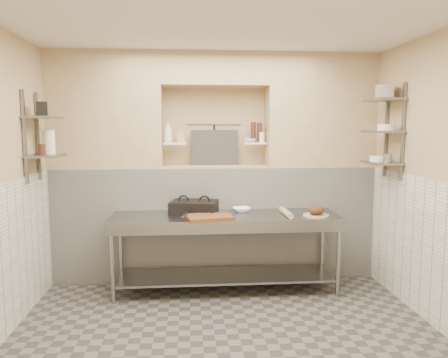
{
  "coord_description": "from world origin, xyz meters",
  "views": [
    {
      "loc": [
        -0.34,
        -3.7,
        1.9
      ],
      "look_at": [
        0.04,
        0.9,
        1.35
      ],
      "focal_mm": 35.0,
      "sensor_mm": 36.0,
      "label": 1
    }
  ],
  "objects": [
    {
      "name": "floor",
      "position": [
        0.0,
        0.0,
        -0.05
      ],
      "size": [
        4.0,
        3.9,
        0.1
      ],
      "primitive_type": "cube",
      "color": "#58534E",
      "rests_on": "ground"
    },
    {
      "name": "ceiling",
      "position": [
        0.0,
        0.0,
        2.85
      ],
      "size": [
        4.0,
        3.9,
        0.1
      ],
      "primitive_type": "cube",
      "color": "silver",
      "rests_on": "ground"
    },
    {
      "name": "wall_back",
      "position": [
        0.0,
        2.0,
        1.4
      ],
      "size": [
        4.0,
        0.1,
        2.8
      ],
      "primitive_type": "cube",
      "color": "tan",
      "rests_on": "ground"
    },
    {
      "name": "wall_front",
      "position": [
        0.0,
        -2.0,
        1.4
      ],
      "size": [
        4.0,
        0.1,
        2.8
      ],
      "primitive_type": "cube",
      "color": "tan",
      "rests_on": "ground"
    },
    {
      "name": "backwall_lower",
      "position": [
        0.0,
        1.75,
        0.7
      ],
      "size": [
        4.0,
        0.4,
        1.4
      ],
      "primitive_type": "cube",
      "color": "white",
      "rests_on": "floor"
    },
    {
      "name": "alcove_sill",
      "position": [
        0.0,
        1.75,
        1.41
      ],
      "size": [
        1.3,
        0.4,
        0.02
      ],
      "primitive_type": "cube",
      "color": "tan",
      "rests_on": "backwall_lower"
    },
    {
      "name": "backwall_pillar_left",
      "position": [
        -1.33,
        1.75,
        2.1
      ],
      "size": [
        1.35,
        0.4,
        1.4
      ],
      "primitive_type": "cube",
      "color": "tan",
      "rests_on": "backwall_lower"
    },
    {
      "name": "backwall_pillar_right",
      "position": [
        1.33,
        1.75,
        2.1
      ],
      "size": [
        1.35,
        0.4,
        1.4
      ],
      "primitive_type": "cube",
      "color": "tan",
      "rests_on": "backwall_lower"
    },
    {
      "name": "backwall_header",
      "position": [
        0.0,
        1.75,
        2.6
      ],
      "size": [
        1.3,
        0.4,
        0.4
      ],
      "primitive_type": "cube",
      "color": "tan",
      "rests_on": "backwall_lower"
    },
    {
      "name": "wainscot_right",
      "position": [
        1.99,
        0.0,
        0.7
      ],
      "size": [
        0.02,
        3.9,
        1.4
      ],
      "primitive_type": "cube",
      "color": "white",
      "rests_on": "floor"
    },
    {
      "name": "alcove_shelf_left",
      "position": [
        -0.5,
        1.75,
        1.7
      ],
      "size": [
        0.28,
        0.16,
        0.02
      ],
      "primitive_type": "cube",
      "color": "white",
      "rests_on": "backwall_lower"
    },
    {
      "name": "alcove_shelf_right",
      "position": [
        0.5,
        1.75,
        1.7
      ],
      "size": [
        0.28,
        0.16,
        0.02
      ],
      "primitive_type": "cube",
      "color": "white",
      "rests_on": "backwall_lower"
    },
    {
      "name": "utensil_rail",
      "position": [
        0.0,
        1.92,
        1.95
      ],
      "size": [
        0.7,
        0.02,
        0.02
      ],
      "primitive_type": "cylinder",
      "rotation": [
        0.0,
        1.57,
        0.0
      ],
      "color": "gray",
      "rests_on": "wall_back"
    },
    {
      "name": "hanging_steel",
      "position": [
        0.0,
        1.9,
        1.78
      ],
      "size": [
        0.02,
        0.02,
        0.3
      ],
      "primitive_type": "cylinder",
      "color": "black",
      "rests_on": "utensil_rail"
    },
    {
      "name": "splash_panel",
      "position": [
        0.0,
        1.85,
        1.64
      ],
      "size": [
        0.6,
        0.08,
        0.45
      ],
      "primitive_type": "cube",
      "rotation": [
        -0.14,
        0.0,
        0.0
      ],
      "color": "#383330",
      "rests_on": "alcove_sill"
    },
    {
      "name": "shelf_rail_left_a",
      "position": [
        -1.98,
        1.25,
        1.8
      ],
      "size": [
        0.03,
        0.03,
        0.95
      ],
      "primitive_type": "cube",
      "color": "slate",
      "rests_on": "wall_left"
    },
    {
      "name": "shelf_rail_left_b",
      "position": [
        -1.98,
        0.85,
        1.8
      ],
      "size": [
        0.03,
        0.03,
        0.95
      ],
      "primitive_type": "cube",
      "color": "slate",
      "rests_on": "wall_left"
    },
    {
      "name": "wall_shelf_left_lower",
      "position": [
        -1.84,
        1.05,
        1.6
      ],
      "size": [
        0.3,
        0.5,
        0.02
      ],
      "primitive_type": "cube",
      "color": "slate",
      "rests_on": "wall_left"
    },
    {
      "name": "wall_shelf_left_upper",
      "position": [
        -1.84,
        1.05,
        2.0
      ],
      "size": [
        0.3,
        0.5,
        0.03
      ],
      "primitive_type": "cube",
      "color": "slate",
      "rests_on": "wall_left"
    },
    {
      "name": "shelf_rail_right_a",
      "position": [
        1.98,
        1.25,
        1.85
      ],
      "size": [
        0.03,
        0.03,
        1.05
      ],
      "primitive_type": "cube",
      "color": "slate",
      "rests_on": "wall_right"
    },
    {
      "name": "shelf_rail_right_b",
      "position": [
        1.98,
        0.85,
        1.85
      ],
      "size": [
        0.03,
        0.03,
        1.05
      ],
      "primitive_type": "cube",
      "color": "slate",
      "rests_on": "wall_right"
    },
    {
      "name": "wall_shelf_right_lower",
      "position": [
        1.84,
        1.05,
        1.5
      ],
      "size": [
        0.3,
        0.5,
        0.02
      ],
      "primitive_type": "cube",
      "color": "slate",
      "rests_on": "wall_right"
    },
    {
      "name": "wall_shelf_right_mid",
      "position": [
        1.84,
        1.05,
        1.85
      ],
      "size": [
        0.3,
        0.5,
        0.02
      ],
      "primitive_type": "cube",
      "color": "slate",
      "rests_on": "wall_right"
    },
    {
      "name": "wall_shelf_right_upper",
      "position": [
        1.84,
        1.05,
        2.2
      ],
      "size": [
        0.3,
        0.5,
        0.03
      ],
      "primitive_type": "cube",
      "color": "slate",
      "rests_on": "wall_right"
    },
    {
      "name": "prep_table",
      "position": [
        0.08,
        1.18,
        0.64
      ],
      "size": [
        2.6,
        0.7,
        0.9
      ],
      "color": "gray",
      "rests_on": "floor"
    },
    {
      "name": "panini_press",
      "position": [
        -0.27,
        1.34,
        0.97
      ],
      "size": [
        0.6,
        0.49,
        0.14
      ],
      "rotation": [
        0.0,
        0.0,
        -0.22
      ],
      "color": "black",
      "rests_on": "prep_table"
    },
    {
      "name": "cutting_board",
      "position": [
        -0.12,
        0.97,
        0.92
      ],
      "size": [
        0.54,
        0.42,
        0.04
      ],
      "primitive_type": "cube",
      "rotation": [
        0.0,
        0.0,
        0.18
      ],
      "color": "brown",
      "rests_on": "prep_table"
    },
    {
      "name": "knife_blade",
      "position": [
        0.0,
        1.11,
        0.95
      ],
      "size": [
        0.25,
        0.05,
        0.01
      ],
      "primitive_type": "cube",
      "rotation": [
        0.0,
        0.0,
        -0.09
      ],
      "color": "gray",
      "rests_on": "cutting_board"
    },
    {
      "name": "tongs",
      "position": [
        -0.37,
        0.97,
        0.96
      ],
      "size": [
        0.08,
        0.26,
        0.02
      ],
      "primitive_type": "cylinder",
      "rotation": [
        1.57,
        0.0,
        -0.2
      ],
      "color": "gray",
      "rests_on": "cutting_board"
    },
    {
      "name": "mixing_bowl",
      "position": [
        0.29,
        1.37,
        0.93
      ],
      "size": [
        0.23,
        0.23,
        0.05
      ],
      "primitive_type": "imported",
      "rotation": [
        0.0,
        0.0,
        0.1
      ],
      "color": "white",
      "rests_on": "prep_table"
    },
    {
      "name": "rolling_pin",
      "position": [
        0.77,
        1.11,
        0.93
      ],
      "size": [
        0.07,
        0.43,
        0.07
      ],
      "primitive_type": "cylinder",
      "rotation": [
        1.57,
        0.0,
        0.02
      ],
      "color": "tan",
      "rests_on": "prep_table"
    },
    {
      "name": "bread_board",
      "position": [
        1.1,
        1.04,
        0.91
      ],
      "size": [
        0.29,
        0.29,
        0.02
      ],
      "primitive_type": "cylinder",
      "color": "tan",
      "rests_on": "prep_table"
    },
    {
      "name": "bread_loaf",
      "position": [
        1.1,
        1.04,
        0.97
      ],
      "size": [
        0.18,
        0.18,
        0.11
      ],
      "primitive_type": "ellipsoid",
      "color": "#4C2D19",
      "rests_on": "bread_board"
    },
    {
      "name": "bottle_soap",
      "position": [
        -0.58,
        1.72,
        1.84
      ],
      "size": [
        0.13,
        0.13,
        0.26
      ],
      "primitive_type": "imported",
      "rotation": [
        0.0,
        0.0,
        0.35
      ],
      "color": "white",
      "rests_on": "alcove_shelf_left"
    },
    {
      "name": "jar_alcove",
      "position": [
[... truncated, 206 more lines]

